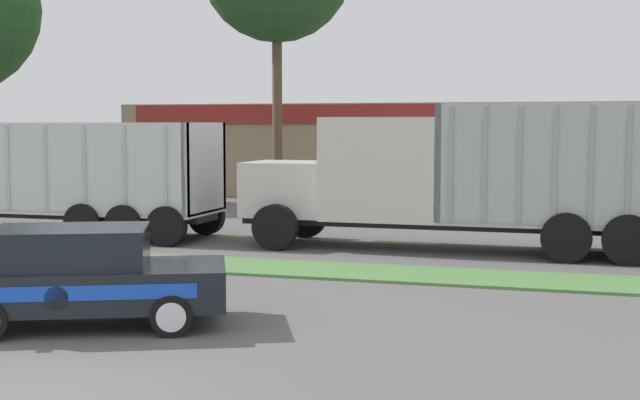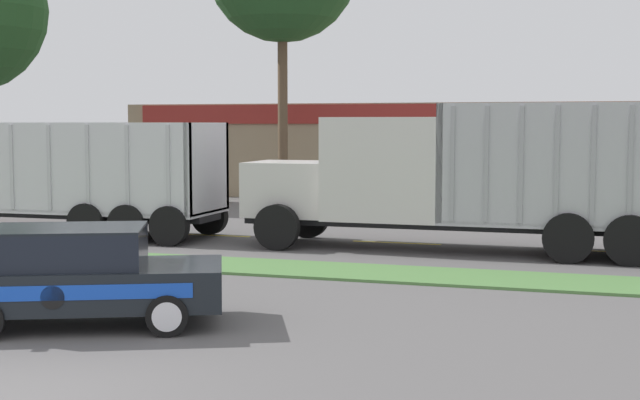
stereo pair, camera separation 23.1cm
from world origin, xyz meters
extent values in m
plane|color=#5B5959|center=(0.00, 0.00, 0.00)|extent=(600.00, 600.00, 0.00)
cube|color=#517F42|center=(0.00, 9.43, 0.03)|extent=(120.00, 2.01, 0.06)
cube|color=yellow|center=(-9.39, 14.43, 0.00)|extent=(2.40, 0.14, 0.01)
cube|color=yellow|center=(-3.99, 14.43, 0.00)|extent=(2.40, 0.14, 0.01)
cube|color=yellow|center=(1.41, 14.43, 0.00)|extent=(2.40, 0.14, 0.01)
cube|color=yellow|center=(6.81, 14.43, 0.00)|extent=(2.40, 0.14, 0.01)
cube|color=black|center=(-9.66, 13.32, 0.61)|extent=(12.35, 1.40, 0.18)
cube|color=silver|center=(-7.04, 13.32, 0.76)|extent=(7.12, 2.54, 0.12)
cube|color=silver|center=(-3.56, 13.32, 1.98)|extent=(0.16, 2.54, 2.44)
cube|color=silver|center=(-7.04, 12.13, 1.98)|extent=(7.12, 0.16, 2.44)
cube|color=silver|center=(-7.04, 14.51, 1.98)|extent=(7.12, 0.16, 2.44)
cube|color=#B2B2B7|center=(-8.82, 12.03, 1.98)|extent=(0.10, 0.04, 2.31)
cube|color=#B2B2B7|center=(-7.64, 12.03, 1.98)|extent=(0.10, 0.04, 2.31)
cube|color=#B2B2B7|center=(-6.45, 12.03, 1.98)|extent=(0.10, 0.04, 2.31)
cube|color=#B2B2B7|center=(-5.26, 12.03, 1.98)|extent=(0.10, 0.04, 2.31)
cube|color=#B2B2B7|center=(-4.08, 12.03, 1.98)|extent=(0.10, 0.04, 2.31)
cylinder|color=black|center=(-4.08, 12.07, 0.52)|extent=(1.05, 0.30, 1.05)
cylinder|color=black|center=(-4.08, 14.57, 0.52)|extent=(1.05, 0.30, 1.05)
cylinder|color=black|center=(-5.31, 12.07, 0.52)|extent=(1.05, 0.30, 1.05)
cylinder|color=black|center=(-5.31, 14.57, 0.52)|extent=(1.05, 0.30, 1.05)
cylinder|color=black|center=(-6.54, 12.07, 0.52)|extent=(1.05, 0.30, 1.05)
cylinder|color=black|center=(-6.54, 14.57, 0.52)|extent=(1.05, 0.30, 1.05)
cube|color=black|center=(3.45, 13.47, 0.67)|extent=(11.43, 1.41, 0.18)
cube|color=silver|center=(-1.16, 13.47, 1.46)|extent=(2.21, 2.10, 1.42)
cube|color=#B7B7BC|center=(-2.30, 13.47, 1.46)|extent=(0.06, 1.79, 1.20)
cube|color=silver|center=(1.39, 13.47, 2.04)|extent=(2.90, 2.56, 2.57)
cube|color=black|center=(-0.08, 13.47, 2.49)|extent=(0.04, 2.17, 1.16)
cylinder|color=silver|center=(2.94, 12.64, 2.80)|extent=(0.14, 0.14, 1.52)
cube|color=#ADADB2|center=(6.00, 13.47, 0.82)|extent=(6.32, 2.56, 0.12)
cube|color=#ADADB2|center=(2.92, 13.47, 2.24)|extent=(0.16, 2.56, 2.84)
cube|color=#ADADB2|center=(6.00, 12.27, 2.24)|extent=(6.32, 0.16, 2.84)
cube|color=#ADADB2|center=(6.00, 14.67, 2.24)|extent=(6.32, 0.16, 2.84)
cube|color=#99999E|center=(3.24, 12.17, 2.24)|extent=(0.10, 0.04, 2.70)
cube|color=#99999E|center=(4.03, 12.17, 2.24)|extent=(0.10, 0.04, 2.70)
cube|color=#99999E|center=(4.82, 12.17, 2.24)|extent=(0.10, 0.04, 2.70)
cube|color=#99999E|center=(5.61, 12.17, 2.24)|extent=(0.10, 0.04, 2.70)
cube|color=#99999E|center=(6.40, 12.17, 2.24)|extent=(0.10, 0.04, 2.70)
cube|color=#99999E|center=(7.19, 12.17, 2.24)|extent=(0.10, 0.04, 2.70)
cylinder|color=black|center=(-1.16, 12.21, 0.58)|extent=(1.15, 0.30, 1.15)
cylinder|color=black|center=(-1.16, 14.73, 0.58)|extent=(1.15, 0.30, 1.15)
cylinder|color=black|center=(7.23, 12.21, 0.58)|extent=(1.15, 0.30, 1.15)
cylinder|color=black|center=(7.23, 14.73, 0.58)|extent=(1.15, 0.30, 1.15)
cylinder|color=black|center=(5.90, 12.21, 0.58)|extent=(1.15, 0.30, 1.15)
cylinder|color=black|center=(5.90, 14.73, 0.58)|extent=(1.15, 0.30, 1.15)
cube|color=black|center=(-1.15, 3.44, 0.64)|extent=(4.68, 3.44, 0.64)
cube|color=black|center=(-1.38, 3.34, 1.24)|extent=(2.82, 2.46, 0.57)
cube|color=black|center=(-1.38, 3.34, 1.54)|extent=(2.82, 2.46, 0.04)
cube|color=blue|center=(-0.77, 2.58, 0.70)|extent=(3.15, 1.40, 0.22)
cylinder|color=black|center=(-1.06, 2.45, 0.64)|extent=(0.32, 0.15, 0.35)
cylinder|color=black|center=(0.43, 3.16, 0.32)|extent=(0.66, 0.44, 0.63)
cylinder|color=silver|center=(0.47, 3.06, 0.32)|extent=(0.41, 0.19, 0.44)
cylinder|color=black|center=(-0.29, 4.80, 0.32)|extent=(0.66, 0.44, 0.63)
cylinder|color=silver|center=(-0.33, 4.90, 0.32)|extent=(0.41, 0.19, 0.44)
cylinder|color=black|center=(-2.73, 3.73, 0.32)|extent=(0.66, 0.44, 0.63)
cylinder|color=silver|center=(-2.77, 3.82, 0.32)|extent=(0.41, 0.19, 0.44)
cube|color=#9E896B|center=(2.05, 32.87, 2.00)|extent=(31.40, 12.00, 4.01)
cube|color=maroon|center=(2.05, 26.82, 3.56)|extent=(29.83, 0.10, 0.80)
cylinder|color=brown|center=(-5.60, 24.95, 3.86)|extent=(0.39, 0.39, 7.73)
camera|label=1|loc=(6.32, -8.71, 3.18)|focal=50.00mm
camera|label=2|loc=(6.55, -8.64, 3.18)|focal=50.00mm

